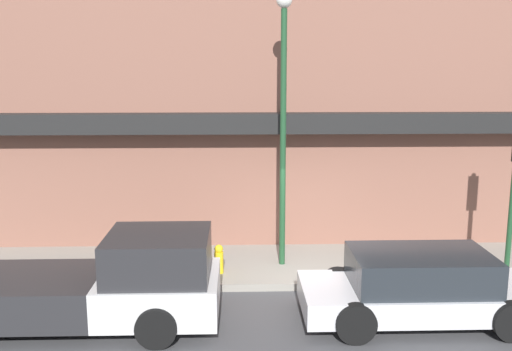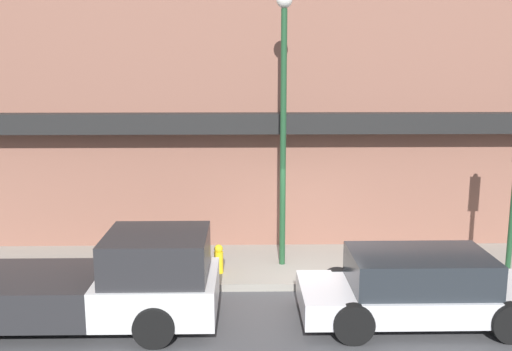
# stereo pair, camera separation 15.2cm
# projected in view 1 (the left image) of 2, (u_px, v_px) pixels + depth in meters

# --- Properties ---
(ground_plane) EXTENTS (80.00, 80.00, 0.00)m
(ground_plane) POSITION_uv_depth(u_px,v_px,m) (313.00, 291.00, 12.46)
(ground_plane) COLOR #424244
(sidewalk) EXTENTS (36.00, 2.83, 0.17)m
(sidewalk) POSITION_uv_depth(u_px,v_px,m) (305.00, 265.00, 13.83)
(sidewalk) COLOR gray
(sidewalk) RESTS_ON ground
(building) EXTENTS (19.80, 3.80, 10.31)m
(building) POSITION_uv_depth(u_px,v_px,m) (295.00, 55.00, 15.73)
(building) COLOR brown
(building) RESTS_ON ground
(pickup_truck) EXTENTS (5.56, 2.16, 1.77)m
(pickup_truck) POSITION_uv_depth(u_px,v_px,m) (92.00, 285.00, 10.70)
(pickup_truck) COLOR silver
(pickup_truck) RESTS_ON ground
(parked_car) EXTENTS (4.52, 2.04, 1.35)m
(parked_car) POSITION_uv_depth(u_px,v_px,m) (419.00, 287.00, 10.92)
(parked_car) COLOR silver
(parked_car) RESTS_ON ground
(fire_hydrant) EXTENTS (0.21, 0.21, 0.67)m
(fire_hydrant) POSITION_uv_depth(u_px,v_px,m) (219.00, 259.00, 13.03)
(fire_hydrant) COLOR yellow
(fire_hydrant) RESTS_ON sidewalk
(street_lamp) EXTENTS (0.36, 0.36, 6.29)m
(street_lamp) POSITION_uv_depth(u_px,v_px,m) (283.00, 102.00, 12.99)
(street_lamp) COLOR #1E4728
(street_lamp) RESTS_ON sidewalk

